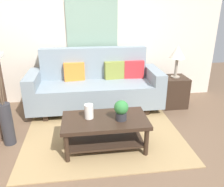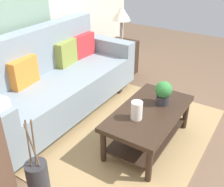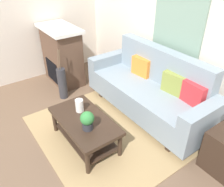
{
  "view_description": "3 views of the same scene",
  "coord_description": "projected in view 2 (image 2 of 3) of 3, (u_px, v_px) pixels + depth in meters",
  "views": [
    {
      "loc": [
        -0.27,
        -2.41,
        1.8
      ],
      "look_at": [
        0.16,
        0.77,
        0.54
      ],
      "focal_mm": 36.63,
      "sensor_mm": 36.0,
      "label": 1
    },
    {
      "loc": [
        -2.19,
        -0.74,
        1.94
      ],
      "look_at": [
        0.0,
        0.65,
        0.49
      ],
      "focal_mm": 42.95,
      "sensor_mm": 36.0,
      "label": 2
    },
    {
      "loc": [
        2.19,
        -0.92,
        2.39
      ],
      "look_at": [
        -0.25,
        0.83,
        0.49
      ],
      "focal_mm": 36.32,
      "sensor_mm": 36.0,
      "label": 3
    }
  ],
  "objects": [
    {
      "name": "side_table",
      "position": [
        121.0,
        58.0,
        4.45
      ],
      "size": [
        0.44,
        0.44,
        0.56
      ],
      "primitive_type": "cube",
      "color": "#332319",
      "rests_on": "ground_plane"
    },
    {
      "name": "tabletop_vase",
      "position": [
        137.0,
        110.0,
        2.61
      ],
      "size": [
        0.11,
        0.11,
        0.19
      ],
      "primitive_type": "cylinder",
      "color": "white",
      "rests_on": "coffee_table"
    },
    {
      "name": "floor_vase_branch_b",
      "position": [
        29.0,
        144.0,
        1.78
      ],
      "size": [
        0.05,
        0.04,
        0.36
      ],
      "primitive_type": "cylinder",
      "rotation": [
        -0.07,
        0.1,
        0.0
      ],
      "color": "brown",
      "rests_on": "floor_vase"
    },
    {
      "name": "throw_pillow_olive",
      "position": [
        66.0,
        53.0,
        3.55
      ],
      "size": [
        0.37,
        0.16,
        0.32
      ],
      "primitive_type": "cube",
      "rotation": [
        0.0,
        0.0,
        0.11
      ],
      "color": "olive",
      "rests_on": "couch"
    },
    {
      "name": "floor_vase_branch_c",
      "position": [
        32.0,
        146.0,
        1.76
      ],
      "size": [
        0.04,
        0.05,
        0.36
      ],
      "primitive_type": "cylinder",
      "rotation": [
        -0.12,
        -0.08,
        0.0
      ],
      "color": "brown",
      "rests_on": "floor_vase"
    },
    {
      "name": "wall_back",
      "position": [
        18.0,
        1.0,
        3.18
      ],
      "size": [
        4.87,
        0.1,
        2.7
      ],
      "primitive_type": "cube",
      "color": "beige",
      "rests_on": "ground_plane"
    },
    {
      "name": "ground_plane",
      "position": [
        163.0,
        149.0,
        2.9
      ],
      "size": [
        8.87,
        8.87,
        0.0
      ],
      "primitive_type": "plane",
      "color": "brown"
    },
    {
      "name": "coffee_table",
      "position": [
        149.0,
        120.0,
        2.83
      ],
      "size": [
        1.1,
        0.6,
        0.43
      ],
      "color": "#332319",
      "rests_on": "ground_plane"
    },
    {
      "name": "floor_vase_branch_a",
      "position": [
        34.0,
        142.0,
        1.79
      ],
      "size": [
        0.03,
        0.01,
        0.36
      ],
      "primitive_type": "cylinder",
      "rotation": [
        0.0,
        0.05,
        0.0
      ],
      "color": "brown",
      "rests_on": "floor_vase"
    },
    {
      "name": "area_rug",
      "position": [
        123.0,
        133.0,
        3.14
      ],
      "size": [
        2.25,
        1.79,
        0.01
      ],
      "primitive_type": "cube",
      "color": "#A38456",
      "rests_on": "ground_plane"
    },
    {
      "name": "throw_pillow_crimson",
      "position": [
        83.0,
        45.0,
        3.81
      ],
      "size": [
        0.37,
        0.15,
        0.32
      ],
      "primitive_type": "cube",
      "rotation": [
        0.0,
        0.0,
        -0.08
      ],
      "color": "red",
      "rests_on": "couch"
    },
    {
      "name": "couch",
      "position": [
        56.0,
        82.0,
        3.34
      ],
      "size": [
        2.31,
        0.84,
        1.08
      ],
      "color": "gray",
      "rests_on": "ground_plane"
    },
    {
      "name": "table_lamp",
      "position": [
        122.0,
        15.0,
        4.1
      ],
      "size": [
        0.28,
        0.28,
        0.57
      ],
      "color": "gray",
      "rests_on": "side_table"
    },
    {
      "name": "throw_pillow_orange",
      "position": [
        24.0,
        72.0,
        3.01
      ],
      "size": [
        0.37,
        0.16,
        0.32
      ],
      "primitive_type": "cube",
      "rotation": [
        0.0,
        0.0,
        0.11
      ],
      "color": "orange",
      "rests_on": "couch"
    },
    {
      "name": "potted_plant_tabletop",
      "position": [
        163.0,
        92.0,
        2.83
      ],
      "size": [
        0.18,
        0.18,
        0.26
      ],
      "color": "#2D2D33",
      "rests_on": "coffee_table"
    }
  ]
}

